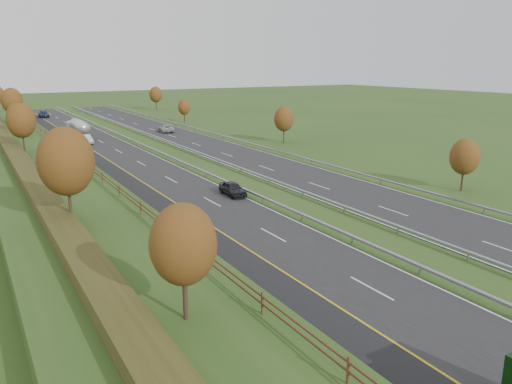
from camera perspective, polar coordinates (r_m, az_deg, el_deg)
ground at (r=73.07m, az=-6.99°, el=3.24°), size 400.00×400.00×0.00m
near_carriageway at (r=75.07m, az=-14.14°, el=3.22°), size 10.50×200.00×0.04m
far_carriageway at (r=81.08m, az=-2.88°, el=4.46°), size 10.50×200.00×0.04m
hard_shoulder at (r=74.15m, az=-16.92°, el=2.89°), size 3.00×200.00×0.04m
lane_markings at (r=76.92m, az=-9.54°, el=3.75°), size 26.75×200.00×0.01m
embankment_left at (r=72.47m, az=-24.08°, el=2.78°), size 12.00×200.00×2.00m
hedge_left at (r=72.03m, az=-25.78°, el=3.79°), size 2.20×180.00×1.10m
fence_left at (r=72.36m, az=-20.65°, el=4.49°), size 0.12×189.06×1.20m
median_barrier_near at (r=76.69m, az=-10.08°, el=4.12°), size 0.32×200.00×0.71m
median_barrier_far at (r=78.56m, az=-6.59°, el=4.50°), size 0.32×200.00×0.71m
outer_barrier_far at (r=83.77m, az=0.65°, el=5.22°), size 0.32×200.00×0.71m
trees_left at (r=68.39m, az=-23.91°, el=6.74°), size 6.64×164.30×7.66m
trees_far at (r=112.34m, az=-3.79°, el=9.44°), size 8.45×118.60×7.12m
road_tanker at (r=104.19m, az=-19.61°, el=6.92°), size 2.40×11.22×3.46m
car_dark_near at (r=54.87m, az=-2.69°, el=0.39°), size 1.97×4.50×1.51m
car_silver_mid at (r=95.63m, az=-18.86°, el=5.75°), size 1.73×4.90×1.61m
car_small_far at (r=146.30m, az=-23.10°, el=8.17°), size 2.38×5.71×1.65m
car_oncoming at (r=107.66m, az=-10.26°, el=7.18°), size 3.28×5.83×1.54m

